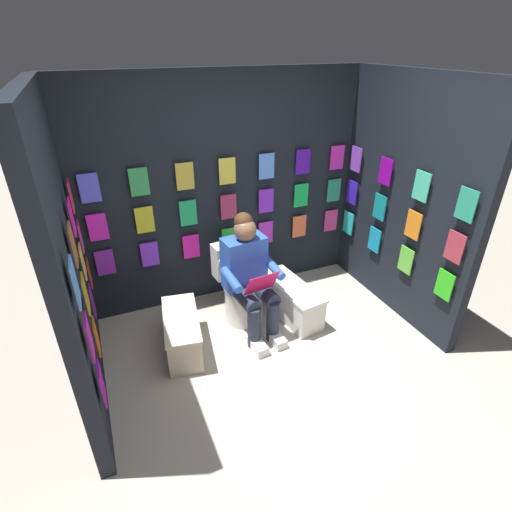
{
  "coord_description": "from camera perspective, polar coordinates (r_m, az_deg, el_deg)",
  "views": [
    {
      "loc": [
        1.23,
        1.82,
        2.54
      ],
      "look_at": [
        0.02,
        -0.99,
        0.85
      ],
      "focal_mm": 27.62,
      "sensor_mm": 36.0,
      "label": 1
    }
  ],
  "objects": [
    {
      "name": "display_wall_back",
      "position": [
        4.11,
        -4.46,
        9.23
      ],
      "size": [
        3.01,
        0.14,
        2.33
      ],
      "color": "black",
      "rests_on": "ground"
    },
    {
      "name": "display_wall_right",
      "position": [
        3.06,
        -25.64,
        -0.92
      ],
      "size": [
        0.14,
        1.79,
        2.33
      ],
      "color": "black",
      "rests_on": "ground"
    },
    {
      "name": "comic_longbox_far",
      "position": [
        3.73,
        -10.62,
        -10.94
      ],
      "size": [
        0.42,
        0.78,
        0.36
      ],
      "rotation": [
        0.0,
        0.0,
        -0.16
      ],
      "color": "beige",
      "rests_on": "ground"
    },
    {
      "name": "comic_longbox_near",
      "position": [
        4.09,
        5.11,
        -6.39
      ],
      "size": [
        0.4,
        0.83,
        0.37
      ],
      "rotation": [
        0.0,
        0.0,
        0.13
      ],
      "color": "white",
      "rests_on": "ground"
    },
    {
      "name": "person_reading",
      "position": [
        3.68,
        -0.87,
        -2.89
      ],
      "size": [
        0.55,
        0.71,
        1.19
      ],
      "rotation": [
        0.0,
        0.0,
        0.1
      ],
      "color": "blue",
      "rests_on": "ground"
    },
    {
      "name": "display_wall_left",
      "position": [
        4.1,
        20.76,
        7.37
      ],
      "size": [
        0.14,
        1.79,
        2.33
      ],
      "color": "black",
      "rests_on": "ground"
    },
    {
      "name": "ground_plane",
      "position": [
        3.36,
        7.49,
        -20.5
      ],
      "size": [
        30.0,
        30.0,
        0.0
      ],
      "primitive_type": "plane",
      "color": "#B2A899"
    },
    {
      "name": "toilet",
      "position": [
        4.0,
        -2.33,
        -4.71
      ],
      "size": [
        0.43,
        0.57,
        0.77
      ],
      "rotation": [
        0.0,
        0.0,
        0.1
      ],
      "color": "white",
      "rests_on": "ground"
    }
  ]
}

